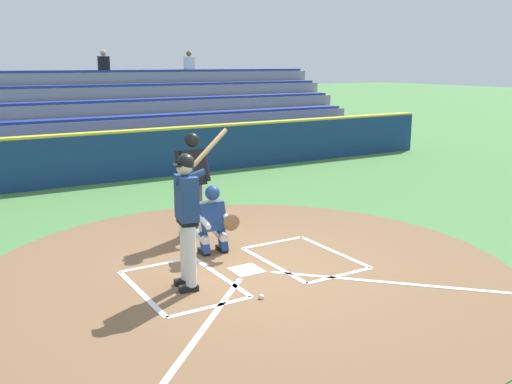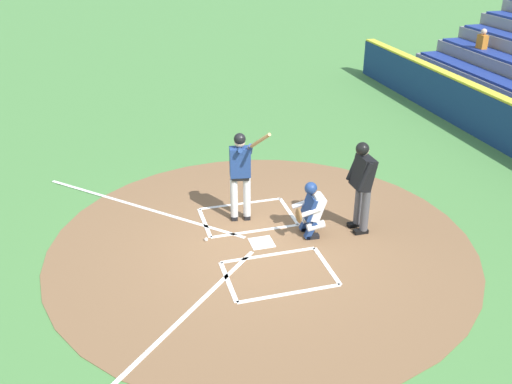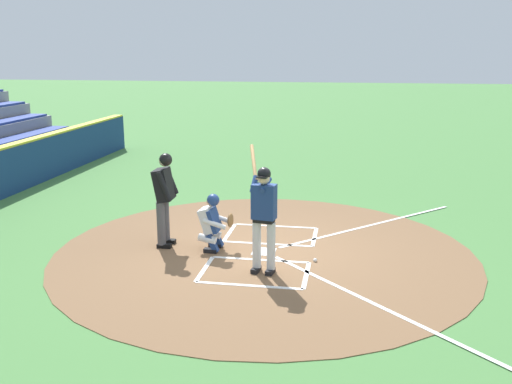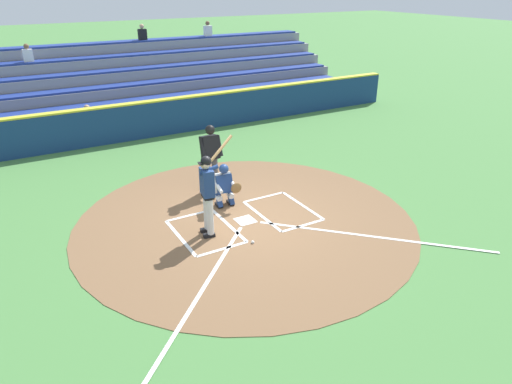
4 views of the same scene
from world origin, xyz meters
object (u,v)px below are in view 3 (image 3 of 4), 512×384
(plate_umpire, at_px, (164,193))
(batter, at_px, (264,212))
(catcher, at_px, (213,221))
(baseball, at_px, (315,260))

(plate_umpire, bearing_deg, batter, 63.87)
(catcher, height_order, baseball, catcher)
(baseball, bearing_deg, plate_umpire, -97.69)
(batter, bearing_deg, catcher, -130.12)
(catcher, distance_m, plate_umpire, 1.10)
(batter, distance_m, catcher, 1.56)
(batter, relative_size, catcher, 1.88)
(baseball, bearing_deg, batter, -53.54)
(batter, relative_size, plate_umpire, 1.14)
(batter, bearing_deg, plate_umpire, -116.13)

